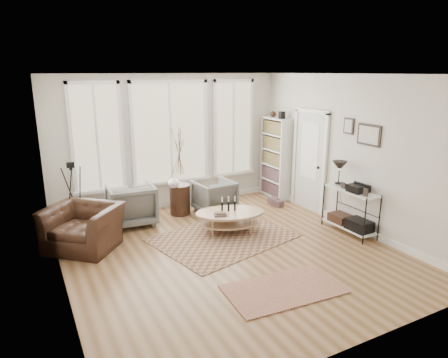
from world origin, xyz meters
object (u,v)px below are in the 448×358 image
coffee_table (229,216)px  armchair_right (214,197)px  low_shelf (350,206)px  side_table (179,174)px  armchair_left (131,204)px  bookcase (276,158)px  accent_chair (83,227)px

coffee_table → armchair_right: size_ratio=1.88×
low_shelf → side_table: bearing=135.3°
low_shelf → side_table: (-2.44, 2.41, 0.36)m
coffee_table → armchair_left: bearing=139.8°
armchair_left → bookcase: bearing=-172.6°
bookcase → coffee_table: size_ratio=1.41×
bookcase → low_shelf: bearing=-91.3°
armchair_right → accent_chair: accent_chair is taller
armchair_right → armchair_left: bearing=-9.7°
low_shelf → armchair_left: size_ratio=1.45×
armchair_left → side_table: (1.06, 0.10, 0.46)m
coffee_table → accent_chair: 2.60m
armchair_left → side_table: 1.16m
coffee_table → armchair_right: 1.15m
armchair_left → armchair_right: size_ratio=1.16×
bookcase → armchair_right: (-1.81, -0.36, -0.60)m
bookcase → armchair_right: size_ratio=2.64×
bookcase → accent_chair: bookcase is taller
armchair_right → side_table: side_table is taller
bookcase → armchair_left: (-3.55, -0.21, -0.55)m
armchair_left → coffee_table: bearing=143.9°
bookcase → accent_chair: bearing=-168.6°
low_shelf → accent_chair: 4.80m
armchair_right → accent_chair: bearing=7.0°
armchair_left → armchair_right: (1.74, -0.16, -0.06)m
bookcase → side_table: 2.50m
armchair_right → coffee_table: bearing=73.5°
armchair_left → accent_chair: size_ratio=0.79×
bookcase → coffee_table: (-2.05, -1.48, -0.64)m
side_table → accent_chair: (-2.09, -0.82, -0.50)m
side_table → armchair_right: bearing=-20.3°
bookcase → side_table: size_ratio=1.14×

